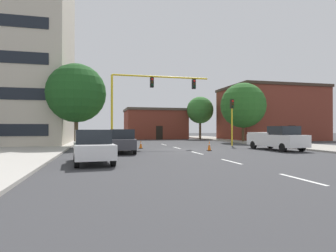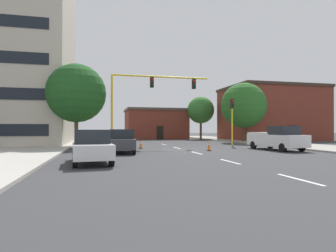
# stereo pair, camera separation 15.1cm
# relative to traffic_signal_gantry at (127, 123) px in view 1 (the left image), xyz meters

# --- Properties ---
(ground_plane) EXTENTS (160.00, 160.00, 0.00)m
(ground_plane) POSITION_rel_traffic_signal_gantry_xyz_m (4.47, -3.79, -2.31)
(ground_plane) COLOR #38383A
(sidewalk_left) EXTENTS (6.00, 56.00, 0.14)m
(sidewalk_left) POSITION_rel_traffic_signal_gantry_xyz_m (-8.04, 4.21, -2.24)
(sidewalk_left) COLOR #B2ADA3
(sidewalk_left) RESTS_ON ground_plane
(sidewalk_right) EXTENTS (6.00, 56.00, 0.14)m
(sidewalk_right) POSITION_rel_traffic_signal_gantry_xyz_m (16.99, 4.21, -2.24)
(sidewalk_right) COLOR #9E998E
(sidewalk_right) RESTS_ON ground_plane
(lane_stripe_seg_0) EXTENTS (0.16, 2.40, 0.01)m
(lane_stripe_seg_0) POSITION_rel_traffic_signal_gantry_xyz_m (4.47, -17.79, -2.31)
(lane_stripe_seg_0) COLOR silver
(lane_stripe_seg_0) RESTS_ON ground_plane
(lane_stripe_seg_1) EXTENTS (0.16, 2.40, 0.01)m
(lane_stripe_seg_1) POSITION_rel_traffic_signal_gantry_xyz_m (4.47, -12.29, -2.31)
(lane_stripe_seg_1) COLOR silver
(lane_stripe_seg_1) RESTS_ON ground_plane
(lane_stripe_seg_2) EXTENTS (0.16, 2.40, 0.01)m
(lane_stripe_seg_2) POSITION_rel_traffic_signal_gantry_xyz_m (4.47, -6.79, -2.31)
(lane_stripe_seg_2) COLOR silver
(lane_stripe_seg_2) RESTS_ON ground_plane
(lane_stripe_seg_3) EXTENTS (0.16, 2.40, 0.01)m
(lane_stripe_seg_3) POSITION_rel_traffic_signal_gantry_xyz_m (4.47, -1.29, -2.31)
(lane_stripe_seg_3) COLOR silver
(lane_stripe_seg_3) RESTS_ON ground_plane
(lane_stripe_seg_4) EXTENTS (0.16, 2.40, 0.01)m
(lane_stripe_seg_4) POSITION_rel_traffic_signal_gantry_xyz_m (4.47, 4.21, -2.31)
(lane_stripe_seg_4) COLOR silver
(lane_stripe_seg_4) RESTS_ON ground_plane
(building_tall_left) EXTENTS (13.30, 14.24, 23.41)m
(building_tall_left) POSITION_rel_traffic_signal_gantry_xyz_m (-12.36, 8.58, 9.40)
(building_tall_left) COLOR beige
(building_tall_left) RESTS_ON ground_plane
(building_brick_center) EXTENTS (10.36, 8.21, 5.17)m
(building_brick_center) POSITION_rel_traffic_signal_gantry_xyz_m (6.97, 22.31, 0.28)
(building_brick_center) COLOR brown
(building_brick_center) RESTS_ON ground_plane
(building_row_right) EXTENTS (13.98, 10.47, 8.20)m
(building_row_right) POSITION_rel_traffic_signal_gantry_xyz_m (23.44, 12.61, 1.80)
(building_row_right) COLOR brown
(building_row_right) RESTS_ON ground_plane
(traffic_signal_gantry) EXTENTS (10.23, 1.20, 6.83)m
(traffic_signal_gantry) POSITION_rel_traffic_signal_gantry_xyz_m (0.00, 0.00, 0.00)
(traffic_signal_gantry) COLOR yellow
(traffic_signal_gantry) RESTS_ON ground_plane
(traffic_light_pole_right) EXTENTS (0.32, 0.47, 4.80)m
(traffic_light_pole_right) POSITION_rel_traffic_signal_gantry_xyz_m (10.78, 0.24, 1.22)
(traffic_light_pole_right) COLOR yellow
(traffic_light_pole_right) RESTS_ON ground_plane
(tree_right_far) EXTENTS (4.45, 4.45, 7.07)m
(tree_right_far) POSITION_rel_traffic_signal_gantry_xyz_m (13.80, 17.90, 2.51)
(tree_right_far) COLOR #4C3823
(tree_right_far) RESTS_ON ground_plane
(tree_left_near) EXTENTS (5.52, 5.52, 7.88)m
(tree_left_near) POSITION_rel_traffic_signal_gantry_xyz_m (-4.61, 1.44, 2.80)
(tree_left_near) COLOR brown
(tree_left_near) RESTS_ON ground_plane
(tree_right_mid) EXTENTS (5.80, 5.80, 7.67)m
(tree_right_mid) POSITION_rel_traffic_signal_gantry_xyz_m (15.51, 6.62, 2.45)
(tree_right_mid) COLOR #4C3823
(tree_right_mid) RESTS_ON ground_plane
(pickup_truck_white) EXTENTS (2.49, 5.56, 1.99)m
(pickup_truck_white) POSITION_rel_traffic_signal_gantry_xyz_m (11.84, -5.74, -1.34)
(pickup_truck_white) COLOR white
(pickup_truck_white) RESTS_ON ground_plane
(sedan_white_near_left) EXTENTS (2.26, 4.65, 1.74)m
(sedan_white_near_left) POSITION_rel_traffic_signal_gantry_xyz_m (-2.83, -11.24, -1.43)
(sedan_white_near_left) COLOR white
(sedan_white_near_left) RESTS_ON ground_plane
(sedan_dark_gray_mid_left) EXTENTS (2.13, 4.61, 1.74)m
(sedan_dark_gray_mid_left) POSITION_rel_traffic_signal_gantry_xyz_m (-0.83, -5.24, -1.43)
(sedan_dark_gray_mid_left) COLOR #3D3D42
(sedan_dark_gray_mid_left) RESTS_ON ground_plane
(traffic_cone_roadside_a) EXTENTS (0.36, 0.36, 0.75)m
(traffic_cone_roadside_a) POSITION_rel_traffic_signal_gantry_xyz_m (1.11, -1.27, -1.95)
(traffic_cone_roadside_a) COLOR black
(traffic_cone_roadside_a) RESTS_ON ground_plane
(traffic_cone_roadside_b) EXTENTS (0.36, 0.36, 0.79)m
(traffic_cone_roadside_b) POSITION_rel_traffic_signal_gantry_xyz_m (6.12, -5.09, -1.93)
(traffic_cone_roadside_b) COLOR black
(traffic_cone_roadside_b) RESTS_ON ground_plane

